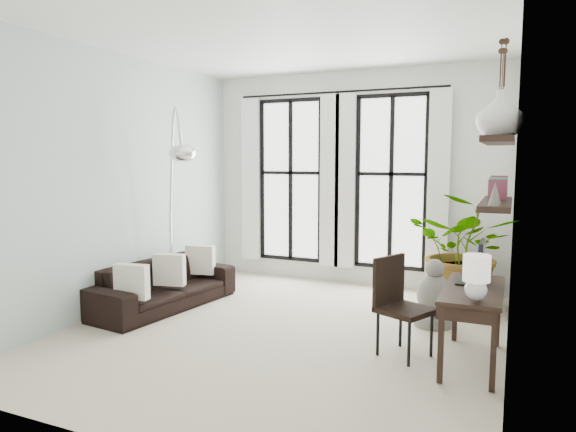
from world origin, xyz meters
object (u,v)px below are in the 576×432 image
Objects in this scene: desk_chair at (398,299)px; buddha at (434,298)px; plant at (466,250)px; sofa at (163,285)px; desk at (473,293)px; arc_lamp at (176,164)px.

desk_chair is 1.05m from buddha.
plant is at bearing 101.69° from desk_chair.
desk_chair is at bearing -89.11° from sofa.
desk is (0.22, -1.98, -0.05)m from plant.
plant is 3.86m from arc_lamp.
desk is at bearing -83.55° from plant.
desk is at bearing -88.34° from sofa.
desk_chair is at bearing -101.28° from buddha.
desk is 1.58× the size of buddha.
plant is 1.92× the size of buddha.
sofa is 1.36× the size of plant.
arc_lamp is at bearing -157.41° from plant.
desk is 1.28× the size of desk_chair.
desk_chair reaches higher than buddha.
desk is at bearing 22.46° from desk_chair.
arc_lamp reaches higher than desk.
buddha is at bearing -105.18° from plant.
arc_lamp is at bearing -24.55° from sofa.
arc_lamp is 3.53m from buddha.
plant is (3.52, 1.59, 0.44)m from sofa.
sofa is 2.10× the size of desk_chair.
plant reaches higher than buddha.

